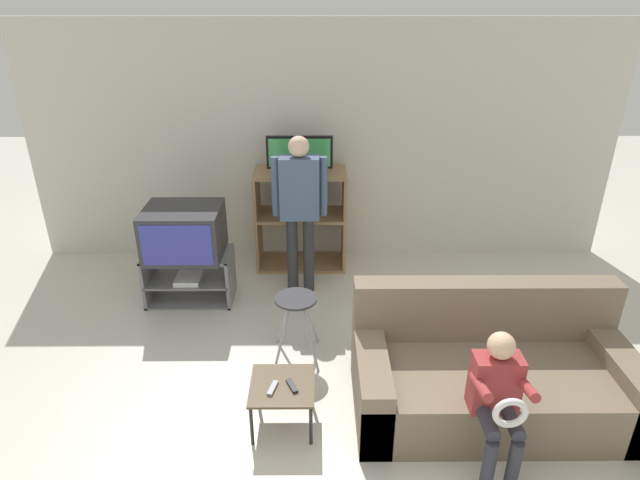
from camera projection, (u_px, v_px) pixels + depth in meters
name	position (u px, v px, depth m)	size (l,w,h in m)	color
wall_back	(322.00, 145.00, 5.82)	(6.40, 0.06, 2.60)	beige
tv_stand	(190.00, 277.00, 5.30)	(0.84, 0.45, 0.51)	slate
television_main	(184.00, 232.00, 5.07)	(0.72, 0.60, 0.48)	#2D2D33
media_shelf	(301.00, 218.00, 5.85)	(0.97, 0.49, 1.10)	#9E7A51
television_flat	(300.00, 155.00, 5.52)	(0.69, 0.20, 0.38)	black
folding_stool	(296.00, 309.00, 4.35)	(0.38, 0.42, 0.59)	#99999E
snack_table	(282.00, 389.00, 3.73)	(0.45, 0.45, 0.35)	brown
remote_control_black	(292.00, 386.00, 3.69)	(0.04, 0.14, 0.02)	#232328
remote_control_white	(273.00, 388.00, 3.66)	(0.04, 0.14, 0.02)	gray
couch	(490.00, 374.00, 3.90)	(1.98, 0.95, 0.88)	#756651
person_standing_adult	(300.00, 201.00, 5.14)	(0.53, 0.20, 1.62)	#2D2D33
person_seated_child	(498.00, 396.00, 3.28)	(0.33, 0.43, 0.98)	#2D2D38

